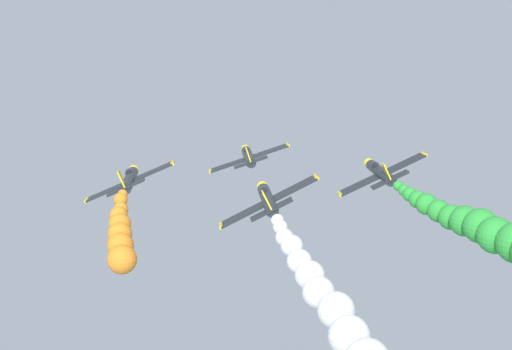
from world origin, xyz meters
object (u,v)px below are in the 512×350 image
at_px(airplane_right_inner, 380,172).
at_px(airplane_left_outer, 267,199).
at_px(airplane_left_inner, 129,179).
at_px(airplane_lead, 248,156).

height_order(airplane_right_inner, airplane_left_outer, airplane_right_inner).
bearing_deg(airplane_left_inner, airplane_right_inner, -2.75).
xyz_separation_m(airplane_lead, airplane_left_outer, (0.25, -21.95, -0.22)).
bearing_deg(airplane_left_outer, airplane_left_inner, 138.88).
relative_size(airplane_left_inner, airplane_left_outer, 1.00).
bearing_deg(airplane_left_inner, airplane_lead, 40.81).
distance_m(airplane_lead, airplane_left_outer, 21.96).
distance_m(airplane_left_inner, airplane_left_outer, 16.95).
relative_size(airplane_left_inner, airplane_right_inner, 1.00).
height_order(airplane_left_inner, airplane_left_outer, airplane_left_outer).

